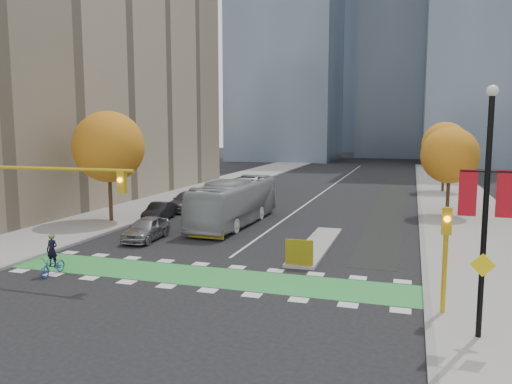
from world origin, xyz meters
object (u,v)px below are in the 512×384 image
Objects in this scene: banner_lamppost at (486,203)px; parked_car_d at (218,190)px; parked_car_b at (159,212)px; parked_car_e at (245,186)px; tree_west at (109,147)px; traffic_signal_east at (446,244)px; tree_east_far at (445,144)px; cyclist at (53,261)px; bus at (235,202)px; tree_east_near at (450,155)px; parked_car_c at (188,201)px; traffic_signal_west at (31,191)px; parked_car_a at (146,229)px; hazard_board at (299,252)px.

parked_car_d is (-20.50, 28.40, -3.75)m from banner_lamppost.
parked_car_e reaches higher than parked_car_b.
traffic_signal_east is (22.50, -12.51, -2.88)m from tree_west.
tree_east_far is 0.92× the size of banner_lamppost.
cyclist is 0.17× the size of bus.
tree_east_near is 24.51m from banner_lamppost.
tree_east_near is 21.62m from parked_car_c.
tree_west is 2.01× the size of parked_car_b.
tree_east_far is 25.06m from parked_car_d.
parked_car_c is at bearing -138.33° from tree_east_far.
traffic_signal_west is 8.82m from parked_car_a.
traffic_signal_east reaches higher than parked_car_d.
bus is at bearing 71.41° from traffic_signal_west.
tree_west reaches higher than tree_east_near.
tree_east_far is at bearing 32.81° from parked_car_d.
parked_car_a is at bearing -78.81° from parked_car_d.
traffic_signal_west is at bearing -71.98° from tree_west.
traffic_signal_west reaches higher than parked_car_b.
bus is (-15.00, -7.85, -3.22)m from tree_east_near.
bus is 2.39× the size of parked_car_e.
traffic_signal_west is 0.72× the size of bus.
banner_lamppost reaches higher than parked_car_b.
traffic_signal_east is 17.55m from cyclist.
tree_west is at bearing 148.32° from banner_lamppost.
banner_lamppost reaches higher than cyclist.
traffic_signal_east is 1.00× the size of parked_car_b.
traffic_signal_west is at bearing -103.70° from parked_car_a.
tree_east_near is at bearing 9.84° from parked_car_c.
parked_car_d is at bearing 82.26° from parked_car_b.
tree_east_near reaches higher than traffic_signal_west.
tree_west reaches higher than bus.
cyclist is at bearing -116.77° from tree_east_far.
hazard_board is 0.34× the size of parked_car_b.
cyclist reaches higher than parked_car_c.
cyclist is (1.01, 0.01, -3.36)m from traffic_signal_west.
hazard_board is at bearing -71.56° from parked_car_e.
parked_car_c is 12.08m from parked_car_e.
tree_west is 10.07m from bus.
cyclist is at bearing -82.54° from parked_car_c.
parked_car_a is at bearing -76.21° from parked_car_c.
banner_lamppost is at bearing -46.34° from parked_car_b.
tree_east_far is 1.87× the size of parked_car_b.
tree_west is 2.01× the size of traffic_signal_east.
parked_car_e is (-4.87, 16.75, -0.80)m from bus.
parked_car_d is at bearing 92.07° from cyclist.
tree_east_near is 1.43× the size of parked_car_e.
tree_west is 25.90m from traffic_signal_east.
tree_west reaches higher than cyclist.
traffic_signal_east is 19.95m from bus.
cyclist is 0.33× the size of parked_car_d.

